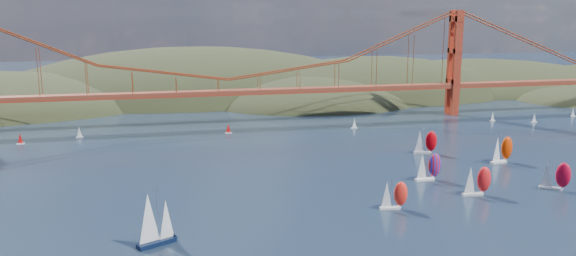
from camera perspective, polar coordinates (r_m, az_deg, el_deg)
The scene contains 16 objects.
headlands at distance 382.33m, azimuth -1.09°, elevation 1.65°, with size 725.00×225.00×96.00m.
bridge at distance 272.81m, azimuth -6.48°, elevation 7.06°, with size 552.00×12.00×55.00m.
sloop_navy at distance 135.29m, azimuth -13.46°, elevation -9.05°, with size 9.88×7.94×14.41m.
racer_0 at distance 158.63m, azimuth 10.66°, elevation -6.66°, with size 7.83×3.42×8.89m.
racer_1 at distance 176.44m, azimuth 18.63°, elevation -5.05°, with size 8.64×3.58×9.89m.
racer_2 at distance 191.02m, azimuth 25.46°, elevation -4.31°, with size 8.66×7.39×10.03m.
racer_3 at distance 217.42m, azimuth 20.89°, elevation -2.02°, with size 9.59×5.34×10.75m.
racer_5 at distance 222.94m, azimuth 13.75°, elevation -1.35°, with size 8.96×4.75×10.05m.
racer_rwb at distance 187.68m, azimuth 14.05°, elevation -3.77°, with size 8.79×3.60×10.09m.
distant_boat_2 at distance 257.65m, azimuth -25.56°, elevation -0.98°, with size 3.00×2.00×4.70m.
distant_boat_3 at distance 261.53m, azimuth -20.44°, elevation -0.40°, with size 3.00×2.00×4.70m.
distant_boat_4 at distance 300.63m, azimuth 20.07°, elevation 1.10°, with size 3.00×2.00×4.70m.
distant_boat_5 at distance 304.73m, azimuth 23.74°, elevation 0.96°, with size 3.00×2.00×4.70m.
distant_boat_6 at distance 331.39m, azimuth 26.97°, elevation 1.46°, with size 3.00×2.00×4.70m.
distant_boat_8 at distance 266.28m, azimuth 6.76°, elevation 0.46°, with size 3.00×2.00×4.70m.
distant_boat_9 at distance 255.04m, azimuth -6.08°, elevation -0.02°, with size 3.00×2.00×4.70m.
Camera 1 is at (-33.05, -90.20, 53.19)m, focal length 35.00 mm.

